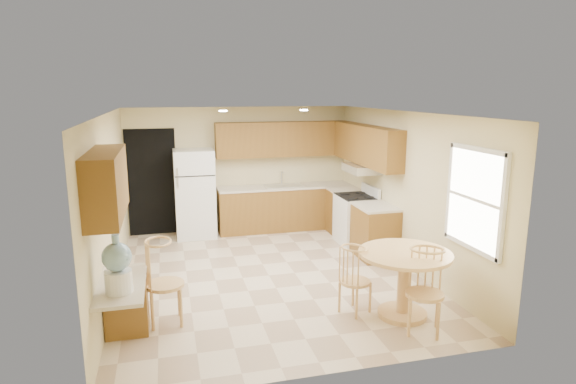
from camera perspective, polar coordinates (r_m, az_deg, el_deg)
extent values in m
plane|color=beige|center=(7.60, -2.28, -9.85)|extent=(5.50, 5.50, 0.00)
cube|color=white|center=(7.06, -2.45, 9.35)|extent=(4.50, 5.50, 0.02)
cube|color=#CABB88|center=(9.89, -5.70, 2.76)|extent=(4.50, 0.02, 2.50)
cube|color=#CABB88|center=(4.67, 4.78, -7.72)|extent=(4.50, 0.02, 2.50)
cube|color=#CABB88|center=(7.12, -20.37, -1.54)|extent=(0.02, 5.50, 2.50)
cube|color=#CABB88|center=(7.99, 13.62, 0.29)|extent=(0.02, 5.50, 2.50)
cube|color=black|center=(9.80, -15.83, 1.09)|extent=(0.90, 0.02, 2.10)
cube|color=brown|center=(9.93, -0.34, -1.94)|extent=(2.75, 0.60, 0.87)
cube|color=beige|center=(9.83, -0.34, 0.63)|extent=(2.75, 0.63, 0.04)
cube|color=brown|center=(9.69, 6.70, -2.37)|extent=(0.60, 0.59, 0.87)
cube|color=beige|center=(9.59, 6.77, 0.26)|extent=(0.63, 0.59, 0.04)
cube|color=brown|center=(8.40, 10.26, -4.73)|extent=(0.60, 0.80, 0.87)
cube|color=beige|center=(8.29, 10.38, -1.71)|extent=(0.63, 0.80, 0.04)
cube|color=brown|center=(9.82, -0.54, 6.28)|extent=(2.75, 0.33, 0.70)
cube|color=brown|center=(8.90, 9.23, 5.55)|extent=(0.33, 2.42, 0.70)
cube|color=brown|center=(5.42, -20.73, 0.88)|extent=(0.33, 1.40, 0.70)
cube|color=silver|center=(9.82, -0.48, 0.75)|extent=(0.78, 0.44, 0.01)
cube|color=silver|center=(8.90, 8.71, 2.77)|extent=(0.50, 0.76, 0.14)
cube|color=brown|center=(6.12, -18.60, -12.40)|extent=(0.48, 0.42, 0.72)
cube|color=beige|center=(5.62, -19.13, -10.34)|extent=(0.50, 1.20, 0.04)
cube|color=white|center=(6.39, 21.30, -0.78)|extent=(0.05, 1.00, 1.20)
cube|color=white|center=(6.29, 21.65, 4.73)|extent=(0.05, 1.10, 0.06)
cube|color=white|center=(6.54, 20.82, -6.09)|extent=(0.05, 1.10, 0.06)
cube|color=white|center=(5.98, 24.15, -1.86)|extent=(0.05, 0.06, 1.28)
cube|color=white|center=(6.81, 18.67, 0.15)|extent=(0.05, 0.06, 1.28)
cylinder|color=white|center=(8.16, -7.71, 9.50)|extent=(0.14, 0.14, 0.02)
cylinder|color=white|center=(8.44, 1.90, 9.68)|extent=(0.14, 0.14, 0.02)
cube|color=white|center=(9.52, -10.99, -0.17)|extent=(0.76, 0.70, 1.71)
cube|color=black|center=(9.09, -10.95, 1.85)|extent=(0.74, 0.01, 0.02)
cube|color=silver|center=(9.09, -12.91, 1.11)|extent=(0.03, 0.03, 0.18)
cube|color=silver|center=(9.05, -12.97, 2.37)|extent=(0.03, 0.03, 0.14)
cube|color=white|center=(9.07, 8.05, -3.30)|extent=(0.65, 0.76, 0.90)
cube|color=black|center=(8.97, 8.14, -0.50)|extent=(0.64, 0.75, 0.02)
cube|color=white|center=(9.06, 9.79, 0.19)|extent=(0.06, 0.76, 0.18)
cylinder|color=#DFB06F|center=(6.49, 13.36, -13.81)|extent=(0.62, 0.62, 0.07)
cylinder|color=#DFB06F|center=(6.34, 13.53, -10.68)|extent=(0.16, 0.16, 0.77)
cylinder|color=#DFB06F|center=(6.19, 13.72, -7.12)|extent=(1.15, 1.15, 0.04)
cylinder|color=#DFB06F|center=(6.32, 7.97, -10.48)|extent=(0.39, 0.39, 0.04)
cylinder|color=#DFB06F|center=(6.47, 6.27, -11.89)|extent=(0.03, 0.03, 0.42)
cylinder|color=#DFB06F|center=(6.57, 8.60, -11.59)|extent=(0.03, 0.03, 0.42)
cylinder|color=#DFB06F|center=(6.24, 7.19, -12.88)|extent=(0.03, 0.03, 0.42)
cylinder|color=#DFB06F|center=(6.34, 9.60, -12.54)|extent=(0.03, 0.03, 0.42)
cylinder|color=#DFB06F|center=(5.98, 15.90, -11.57)|extent=(0.45, 0.45, 0.04)
cylinder|color=#DFB06F|center=(6.13, 13.68, -13.30)|extent=(0.04, 0.04, 0.48)
cylinder|color=#DFB06F|center=(6.28, 16.32, -12.83)|extent=(0.04, 0.04, 0.48)
cylinder|color=#DFB06F|center=(5.88, 15.18, -14.52)|extent=(0.04, 0.04, 0.48)
cylinder|color=#DFB06F|center=(6.03, 17.90, -13.98)|extent=(0.04, 0.04, 0.48)
cylinder|color=#DFB06F|center=(6.15, -14.36, -10.60)|extent=(0.46, 0.46, 0.04)
cylinder|color=#DFB06F|center=(6.41, -15.77, -12.17)|extent=(0.04, 0.04, 0.50)
cylinder|color=#DFB06F|center=(6.40, -12.74, -12.02)|extent=(0.04, 0.04, 0.50)
cylinder|color=#DFB06F|center=(6.11, -15.83, -13.42)|extent=(0.04, 0.04, 0.50)
cylinder|color=#DFB06F|center=(6.10, -12.63, -13.27)|extent=(0.04, 0.04, 0.50)
cylinder|color=white|center=(5.34, -19.44, -9.97)|extent=(0.28, 0.28, 0.24)
sphere|color=#7DA9C2|center=(5.25, -19.64, -7.25)|extent=(0.30, 0.30, 0.30)
cylinder|color=#7DA9C2|center=(5.19, -19.79, -5.24)|extent=(0.07, 0.07, 0.09)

